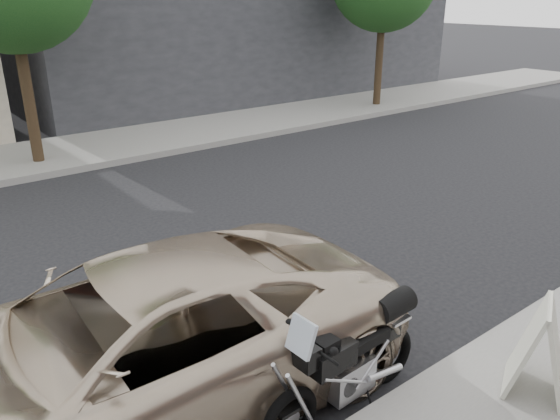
{
  "coord_description": "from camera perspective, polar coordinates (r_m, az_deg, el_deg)",
  "views": [
    {
      "loc": [
        4.95,
        6.63,
        3.63
      ],
      "look_at": [
        0.74,
        1.2,
        0.9
      ],
      "focal_mm": 35.0,
      "sensor_mm": 36.0,
      "label": 1
    }
  ],
  "objects": [
    {
      "name": "sandwich_sign",
      "position": [
        5.68,
        25.61,
        -12.9
      ],
      "size": [
        0.75,
        0.72,
        0.92
      ],
      "rotation": [
        0.0,
        0.0,
        0.45
      ],
      "color": "beige",
      "rests_on": "near_sidewalk"
    },
    {
      "name": "motorcycle",
      "position": [
        5.23,
        7.66,
        -15.0
      ],
      "size": [
        1.92,
        0.67,
        1.22
      ],
      "rotation": [
        0.0,
        0.0,
        0.04
      ],
      "color": "black",
      "rests_on": "ground"
    },
    {
      "name": "ground",
      "position": [
        9.03,
        -0.98,
        -2.03
      ],
      "size": [
        120.0,
        120.0,
        0.0
      ],
      "primitive_type": "plane",
      "color": "black",
      "rests_on": "ground"
    },
    {
      "name": "far_sidewalk",
      "position": [
        14.47,
        -16.74,
        6.52
      ],
      "size": [
        44.0,
        3.0,
        0.15
      ],
      "primitive_type": "cube",
      "color": "gray",
      "rests_on": "ground"
    },
    {
      "name": "minivan",
      "position": [
        5.18,
        -15.22,
        -13.52
      ],
      "size": [
        5.2,
        2.56,
        1.42
      ],
      "primitive_type": "imported",
      "rotation": [
        0.0,
        0.0,
        1.53
      ],
      "color": "beige",
      "rests_on": "ground"
    }
  ]
}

